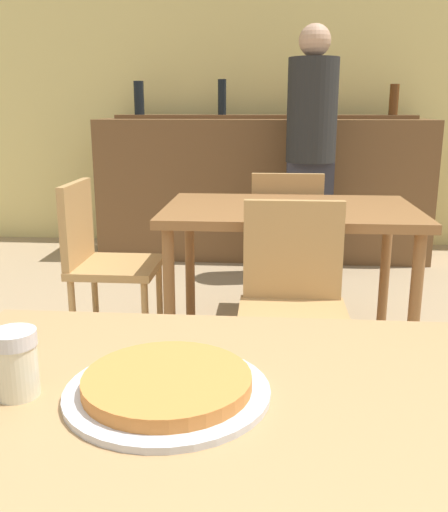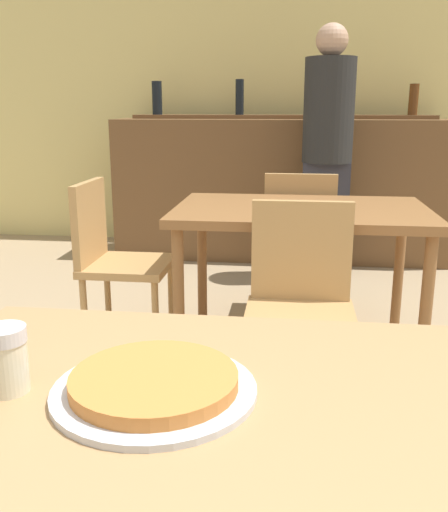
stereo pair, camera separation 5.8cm
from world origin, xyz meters
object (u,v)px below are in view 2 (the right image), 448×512
chair_far_side_front (300,299)px  chair_far_side_left (113,254)px  person_standing (327,146)px  chair_far_side_back (299,235)px  cheese_shaker (6,359)px  pizza_tray (154,385)px

chair_far_side_front → chair_far_side_left: same height
chair_far_side_left → person_standing: size_ratio=0.50×
chair_far_side_front → chair_far_side_back: 1.10m
chair_far_side_back → person_standing: bearing=-101.6°
chair_far_side_front → chair_far_side_back: size_ratio=1.00×
chair_far_side_back → cheese_shaker: chair_far_side_back is taller
chair_far_side_back → cheese_shaker: bearing=77.8°
chair_far_side_back → cheese_shaker: 2.38m
chair_far_side_back → cheese_shaker: (-0.50, -2.31, 0.29)m
pizza_tray → person_standing: size_ratio=0.20×
chair_far_side_front → pizza_tray: size_ratio=2.50×
chair_far_side_front → chair_far_side_back: bearing=90.0°
cheese_shaker → chair_far_side_left: bearing=102.7°
chair_far_side_front → chair_far_side_back: same height
person_standing → pizza_tray: bearing=-97.8°
chair_far_side_front → cheese_shaker: 1.34m
chair_far_side_front → cheese_shaker: (-0.50, -1.21, 0.29)m
chair_far_side_back → pizza_tray: bearing=83.6°
chair_far_side_back → chair_far_side_left: (-0.89, -0.55, 0.00)m
pizza_tray → cheese_shaker: size_ratio=3.00×
chair_far_side_back → person_standing: 1.00m
chair_far_side_back → chair_far_side_left: bearing=31.6°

